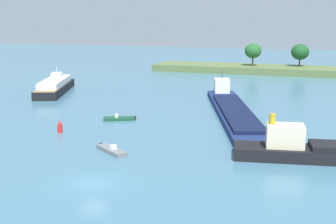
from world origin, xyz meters
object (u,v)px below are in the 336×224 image
Objects in this scene: white_riverboat at (55,86)px; fishing_skiff at (112,150)px; small_motorboat at (119,118)px; cargo_barge at (233,110)px; tugboat at (289,147)px; channel_buoy_red at (60,127)px.

fishing_skiff is (30.58, -35.79, -1.09)m from white_riverboat.
small_motorboat is at bearing 111.90° from fishing_skiff.
cargo_barge reaches higher than fishing_skiff.
fishing_skiff is 0.12× the size of cargo_barge.
white_riverboat is 47.08m from fishing_skiff.
tugboat is at bearing -23.87° from small_motorboat.
cargo_barge is at bearing 43.37° from channel_buoy_red.
cargo_barge is 28.62m from channel_buoy_red.
cargo_barge reaches higher than channel_buoy_red.
cargo_barge is at bearing 69.32° from fishing_skiff.
cargo_barge is (-10.39, 21.67, -0.55)m from tugboat.
channel_buoy_red is (-4.53, -9.79, 0.55)m from small_motorboat.
channel_buoy_red is at bearing -56.40° from white_riverboat.
small_motorboat is 19.04m from cargo_barge.
tugboat is at bearing -64.38° from cargo_barge.
fishing_skiff reaches higher than small_motorboat.
fishing_skiff is at bearing -167.99° from tugboat.
small_motorboat is at bearing 156.13° from tugboat.
fishing_skiff is 0.40× the size of tugboat.
cargo_barge is (9.80, 25.97, 0.50)m from fishing_skiff.
white_riverboat is 1.64× the size of tugboat.
channel_buoy_red is at bearing -114.84° from small_motorboat.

